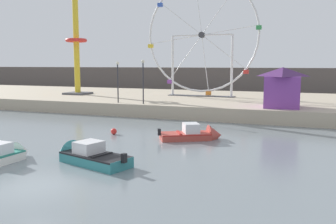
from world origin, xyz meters
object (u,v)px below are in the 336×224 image
Objects in this scene: ferris_wheel_white_frame at (202,37)px; promenade_lamp_far at (118,76)px; drop_tower_yellow_tower at (76,40)px; promenade_lamp_near at (143,75)px; carnival_booth_purple_stall at (282,87)px; motorboat_teal_painted at (84,155)px; motorboat_faded_red at (196,134)px; motorboat_white_red_stripe at (4,155)px; mooring_buoy_orange at (114,131)px.

promenade_lamp_far is at bearing -119.60° from ferris_wheel_white_frame.
drop_tower_yellow_tower reaches higher than promenade_lamp_far.
drop_tower_yellow_tower is 15.14m from promenade_lamp_near.
ferris_wheel_white_frame reaches higher than carnival_booth_purple_stall.
drop_tower_yellow_tower is 26.30m from carnival_booth_purple_stall.
promenade_lamp_far reaches higher than motorboat_teal_painted.
motorboat_teal_painted is at bearing -75.75° from promenade_lamp_near.
motorboat_teal_painted reaches higher than motorboat_faded_red.
promenade_lamp_near is at bearing -30.44° from drop_tower_yellow_tower.
motorboat_white_red_stripe is 0.24× the size of drop_tower_yellow_tower.
promenade_lamp_near is 1.04× the size of promenade_lamp_far.
motorboat_white_red_stripe is 8.89× the size of mooring_buoy_orange.
ferris_wheel_white_frame is at bearing 60.40° from promenade_lamp_far.
drop_tower_yellow_tower is at bearing 131.21° from mooring_buoy_orange.
promenade_lamp_near is (-7.90, 8.54, 3.64)m from motorboat_faded_red.
motorboat_teal_painted is 29.92m from drop_tower_yellow_tower.
motorboat_teal_painted is 0.37× the size of ferris_wheel_white_frame.
promenade_lamp_near is at bearing 102.82° from motorboat_faded_red.
motorboat_white_red_stripe is at bearing -95.39° from ferris_wheel_white_frame.
motorboat_teal_painted is at bearing -54.75° from drop_tower_yellow_tower.
promenade_lamp_near reaches higher than motorboat_faded_red.
carnival_booth_purple_stall is 12.82m from promenade_lamp_near.
motorboat_white_red_stripe is 0.77× the size of motorboat_teal_painted.
motorboat_white_red_stripe is 0.28× the size of ferris_wheel_white_frame.
motorboat_white_red_stripe is 29.16m from drop_tower_yellow_tower.
motorboat_faded_red is at bearing -117.20° from carnival_booth_purple_stall.
motorboat_teal_painted is 17.12m from promenade_lamp_near.
motorboat_white_red_stripe is 29.15m from ferris_wheel_white_frame.
carnival_booth_purple_stall is (9.82, -8.42, -5.14)m from ferris_wheel_white_frame.
promenade_lamp_near is (-2.83, -10.27, -4.24)m from ferris_wheel_white_frame.
carnival_booth_purple_stall is at bearing -12.38° from drop_tower_yellow_tower.
carnival_booth_purple_stall is at bearing 35.46° from motorboat_faded_red.
drop_tower_yellow_tower is (-15.40, -2.89, -0.14)m from ferris_wheel_white_frame.
mooring_buoy_orange is at bearing -78.54° from promenade_lamp_near.
motorboat_faded_red is 0.27× the size of drop_tower_yellow_tower.
promenade_lamp_far is (9.70, -7.15, -4.19)m from drop_tower_yellow_tower.
ferris_wheel_white_frame is 31.58× the size of mooring_buoy_orange.
motorboat_white_red_stripe is 1.03× the size of carnival_booth_purple_stall.
carnival_booth_purple_stall is at bearing 5.94° from promenade_lamp_far.
drop_tower_yellow_tower is at bearing 165.01° from carnival_booth_purple_stall.
promenade_lamp_far is (-10.76, 8.77, 3.55)m from motorboat_faded_red.
drop_tower_yellow_tower is 23.23m from mooring_buoy_orange.
motorboat_white_red_stripe is 4.18m from motorboat_teal_painted.
promenade_lamp_near is (12.57, -7.38, -4.10)m from drop_tower_yellow_tower.
promenade_lamp_near reaches higher than carnival_booth_purple_stall.
drop_tower_yellow_tower reaches higher than carnival_booth_purple_stall.
carnival_booth_purple_stall reaches higher than motorboat_white_red_stripe.
drop_tower_yellow_tower is (-12.76, 25.05, 7.74)m from motorboat_white_red_stripe.
mooring_buoy_orange is at bearing -63.15° from promenade_lamp_far.
ferris_wheel_white_frame is at bearing 136.77° from carnival_booth_purple_stall.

